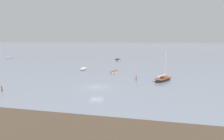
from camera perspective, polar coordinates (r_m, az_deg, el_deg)
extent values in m
plane|color=gray|center=(37.71, -4.48, -4.91)|extent=(800.00, 800.00, 0.00)
ellipsoid|color=white|center=(83.25, 1.64, 2.97)|extent=(3.21, 4.66, 0.70)
cube|color=black|center=(83.22, 1.64, 3.17)|extent=(3.03, 4.32, 0.09)
cube|color=black|center=(83.23, 1.64, 3.10)|extent=(1.36, 0.82, 0.07)
ellipsoid|color=white|center=(53.41, 0.68, -0.56)|extent=(1.67, 3.75, 0.57)
cube|color=brown|center=(53.37, 0.68, -0.30)|extent=(1.61, 3.46, 0.08)
cube|color=brown|center=(53.38, 0.68, -0.39)|extent=(1.13, 0.36, 0.06)
ellipsoid|color=black|center=(44.15, 14.59, -2.83)|extent=(4.53, 5.95, 1.01)
cube|color=brown|center=(44.07, 14.61, -2.32)|extent=(3.93, 5.10, 0.10)
cube|color=brown|center=(44.27, 14.81, -1.90)|extent=(1.58, 1.72, 0.36)
cylinder|color=#B7BABF|center=(44.06, 15.09, 1.45)|extent=(0.10, 0.10, 5.54)
cylinder|color=beige|center=(43.31, 14.19, -1.62)|extent=(1.81, 2.87, 0.20)
ellipsoid|color=gray|center=(58.64, -8.26, 0.24)|extent=(2.06, 4.20, 0.63)
cube|color=silver|center=(58.59, -8.26, 0.50)|extent=(1.98, 3.88, 0.08)
cube|color=silver|center=(58.61, -8.26, 0.41)|extent=(1.26, 0.47, 0.06)
ellipsoid|color=#197084|center=(103.90, -27.46, 3.15)|extent=(2.72, 2.77, 0.46)
cube|color=silver|center=(103.89, -27.46, 3.25)|extent=(2.54, 2.59, 0.06)
cube|color=silver|center=(103.89, -27.46, 3.22)|extent=(0.77, 0.75, 0.05)
cylinder|color=#533323|center=(43.43, 7.01, -2.29)|extent=(0.18, 0.18, 1.45)
cylinder|color=silver|center=(43.31, 7.03, -1.42)|extent=(0.22, 0.22, 0.08)
cylinder|color=#4C3323|center=(39.26, -29.30, -4.73)|extent=(0.18, 0.18, 1.31)
cylinder|color=silver|center=(39.14, -29.37, -3.88)|extent=(0.22, 0.22, 0.08)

